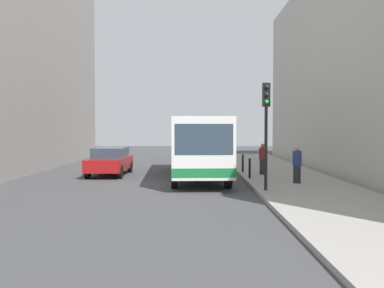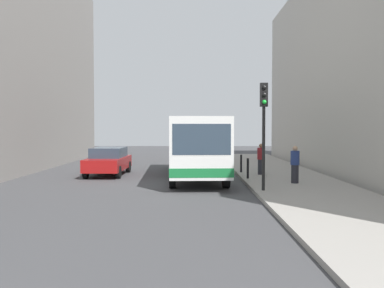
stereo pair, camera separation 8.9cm
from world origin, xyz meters
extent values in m
plane|color=#424244|center=(0.00, 0.00, 0.00)|extent=(80.00, 80.00, 0.00)
cube|color=#9E9991|center=(5.40, 0.00, 0.07)|extent=(4.40, 40.00, 0.15)
cube|color=white|center=(0.96, 2.80, 1.75)|extent=(2.94, 11.09, 2.50)
cube|color=#197238|center=(0.96, 2.80, 0.80)|extent=(2.96, 11.11, 0.36)
cube|color=#2D3D4C|center=(1.18, -2.67, 2.10)|extent=(2.26, 0.15, 1.20)
cube|color=#2D3D4C|center=(0.94, 3.30, 2.10)|extent=(2.90, 9.49, 1.00)
cylinder|color=black|center=(2.25, -1.05, 0.50)|extent=(0.32, 1.01, 1.00)
cylinder|color=black|center=(-0.01, -1.14, 0.50)|extent=(0.32, 1.01, 1.00)
cylinder|color=black|center=(1.94, 6.74, 0.50)|extent=(0.32, 1.01, 1.00)
cylinder|color=black|center=(-0.32, 6.65, 0.50)|extent=(0.32, 1.01, 1.00)
cube|color=maroon|center=(-3.66, 3.81, 0.64)|extent=(1.89, 4.44, 0.64)
cube|color=#2D3D4C|center=(-3.65, 3.96, 1.22)|extent=(1.65, 2.50, 0.52)
cylinder|color=black|center=(-2.87, 2.30, 0.32)|extent=(0.23, 0.64, 0.64)
cylinder|color=black|center=(-4.51, 2.33, 0.32)|extent=(0.23, 0.64, 0.64)
cylinder|color=black|center=(-2.81, 5.30, 0.32)|extent=(0.23, 0.64, 0.64)
cylinder|color=black|center=(-4.45, 5.33, 0.32)|extent=(0.23, 0.64, 0.64)
cylinder|color=black|center=(3.55, -2.80, 1.75)|extent=(0.12, 0.12, 3.20)
cube|color=black|center=(3.55, -2.80, 3.80)|extent=(0.28, 0.24, 0.90)
sphere|color=black|center=(3.55, -2.93, 4.08)|extent=(0.16, 0.16, 0.16)
sphere|color=black|center=(3.55, -2.93, 3.80)|extent=(0.16, 0.16, 0.16)
sphere|color=green|center=(3.55, -2.93, 3.52)|extent=(0.16, 0.16, 0.16)
cylinder|color=black|center=(3.45, 1.11, 0.62)|extent=(0.11, 0.11, 0.95)
cylinder|color=black|center=(3.45, 3.94, 0.62)|extent=(0.11, 0.11, 0.95)
cylinder|color=#26262D|center=(5.27, -0.63, 0.54)|extent=(0.32, 0.32, 0.79)
cylinder|color=navy|center=(5.27, -0.63, 1.24)|extent=(0.38, 0.38, 0.61)
sphere|color=tan|center=(5.27, -0.63, 1.66)|extent=(0.22, 0.22, 0.22)
cylinder|color=#26262D|center=(4.34, 2.83, 0.54)|extent=(0.32, 0.32, 0.77)
cylinder|color=maroon|center=(4.34, 2.83, 1.22)|extent=(0.38, 0.38, 0.60)
sphere|color=#8C6647|center=(4.34, 2.83, 1.62)|extent=(0.21, 0.21, 0.21)
camera|label=1|loc=(0.72, -19.52, 2.57)|focal=41.03mm
camera|label=2|loc=(0.81, -19.52, 2.57)|focal=41.03mm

